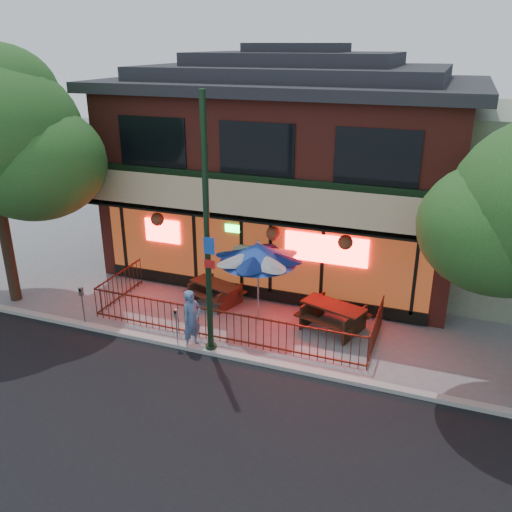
{
  "coord_description": "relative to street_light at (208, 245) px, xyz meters",
  "views": [
    {
      "loc": [
        5.75,
        -12.14,
        8.0
      ],
      "look_at": [
        0.43,
        2.0,
        2.02
      ],
      "focal_mm": 38.0,
      "sensor_mm": 36.0,
      "label": 1
    }
  ],
  "objects": [
    {
      "name": "picnic_table_left",
      "position": [
        -1.15,
        2.8,
        -2.68
      ],
      "size": [
        1.98,
        1.73,
        0.71
      ],
      "color": "#3E2216",
      "rests_on": "ground"
    },
    {
      "name": "parking_meter_far",
      "position": [
        -4.2,
        0.0,
        -2.29
      ],
      "size": [
        0.12,
        0.1,
        1.27
      ],
      "color": "gray",
      "rests_on": "ground"
    },
    {
      "name": "ground",
      "position": [
        -0.0,
        0.4,
        -3.15
      ],
      "size": [
        80.0,
        80.0,
        0.0
      ],
      "primitive_type": "plane",
      "color": "gray",
      "rests_on": "ground"
    },
    {
      "name": "street_light",
      "position": [
        0.0,
        0.0,
        0.0
      ],
      "size": [
        0.43,
        0.32,
        7.0
      ],
      "color": "black",
      "rests_on": "ground"
    },
    {
      "name": "picnic_table_right",
      "position": [
        2.86,
        2.43,
        -2.62
      ],
      "size": [
        2.21,
        1.93,
        0.8
      ],
      "color": "black",
      "rests_on": "ground"
    },
    {
      "name": "parking_meter_near",
      "position": [
        -1.0,
        -0.08,
        -2.37
      ],
      "size": [
        0.12,
        0.11,
        1.16
      ],
      "color": "#93979C",
      "rests_on": "ground"
    },
    {
      "name": "pedestrian",
      "position": [
        -0.59,
        0.05,
        -2.28
      ],
      "size": [
        0.61,
        0.74,
        1.73
      ],
      "primitive_type": "imported",
      "rotation": [
        0.0,
        0.0,
        1.22
      ],
      "color": "#4C6B99",
      "rests_on": "ground"
    },
    {
      "name": "patio_umbrella",
      "position": [
        0.6,
        2.13,
        -0.9
      ],
      "size": [
        2.3,
        2.3,
        2.63
      ],
      "color": "gray",
      "rests_on": "ground"
    },
    {
      "name": "asphalt_street",
      "position": [
        -0.0,
        -5.6,
        -3.15
      ],
      "size": [
        80.0,
        11.0,
        0.0
      ],
      "primitive_type": "cube",
      "color": "black",
      "rests_on": "ground"
    },
    {
      "name": "curb",
      "position": [
        -0.0,
        -0.1,
        -3.09
      ],
      "size": [
        80.0,
        0.25,
        0.12
      ],
      "primitive_type": "cube",
      "color": "#999993",
      "rests_on": "ground"
    },
    {
      "name": "restaurant_building",
      "position": [
        -0.0,
        7.51,
        0.98
      ],
      "size": [
        12.96,
        9.49,
        8.05
      ],
      "color": "maroon",
      "rests_on": "ground"
    },
    {
      "name": "patio_fence",
      "position": [
        -0.0,
        0.91,
        -2.52
      ],
      "size": [
        8.44,
        2.62,
        1.0
      ],
      "color": "#41180E",
      "rests_on": "ground"
    }
  ]
}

